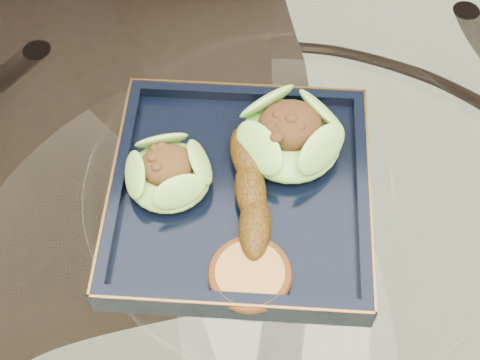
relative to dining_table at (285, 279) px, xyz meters
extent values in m
cylinder|color=white|center=(0.00, 0.00, 0.16)|extent=(1.10, 1.10, 0.01)
torus|color=black|center=(0.00, 0.00, 0.16)|extent=(1.13, 1.13, 0.02)
cylinder|color=black|center=(0.28, 0.28, -0.22)|extent=(0.04, 0.04, 0.75)
cylinder|color=black|center=(-0.28, 0.28, -0.22)|extent=(0.04, 0.04, 0.75)
cube|color=black|center=(-0.16, 0.31, -0.09)|extent=(0.47, 0.47, 0.04)
cylinder|color=black|center=(-0.35, 0.11, -0.35)|extent=(0.03, 0.03, 0.49)
cylinder|color=black|center=(0.04, 0.12, -0.35)|extent=(0.03, 0.03, 0.49)
cylinder|color=black|center=(-0.36, 0.50, -0.35)|extent=(0.03, 0.03, 0.49)
cylinder|color=black|center=(0.03, 0.51, -0.35)|extent=(0.03, 0.03, 0.49)
cube|color=black|center=(-0.05, 0.02, 0.17)|extent=(0.32, 0.32, 0.02)
ellipsoid|color=#56972C|center=(-0.13, 0.04, 0.20)|extent=(0.11, 0.11, 0.03)
ellipsoid|color=#589F2E|center=(0.01, 0.07, 0.20)|extent=(0.13, 0.13, 0.04)
ellipsoid|color=#5A3609|center=(-0.04, 0.01, 0.20)|extent=(0.04, 0.15, 0.03)
cylinder|color=#A26A36|center=(-0.06, -0.08, 0.19)|extent=(0.07, 0.07, 0.01)
camera|label=1|loc=(-0.10, -0.35, 0.78)|focal=50.00mm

